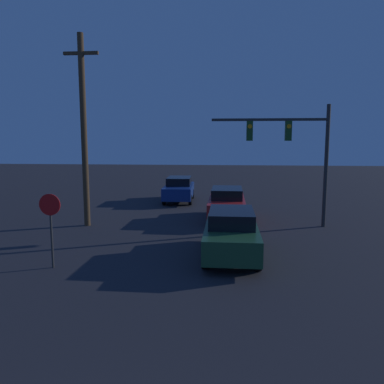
{
  "coord_description": "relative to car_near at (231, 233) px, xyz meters",
  "views": [
    {
      "loc": [
        1.38,
        -2.18,
        3.98
      ],
      "look_at": [
        0.0,
        12.95,
        1.9
      ],
      "focal_mm": 35.0,
      "sensor_mm": 36.0,
      "label": 1
    }
  ],
  "objects": [
    {
      "name": "traffic_signal_mast",
      "position": [
        2.93,
        4.92,
        2.96
      ],
      "size": [
        5.35,
        0.3,
        5.61
      ],
      "color": "#2D2D2D",
      "rests_on": "ground_plane"
    },
    {
      "name": "car_near",
      "position": [
        0.0,
        0.0,
        0.0
      ],
      "size": [
        1.85,
        4.36,
        1.6
      ],
      "rotation": [
        0.0,
        0.0,
        3.14
      ],
      "color": "#1E4728",
      "rests_on": "ground_plane"
    },
    {
      "name": "stop_sign",
      "position": [
        -5.62,
        -1.76,
        0.81
      ],
      "size": [
        0.68,
        0.07,
        2.36
      ],
      "color": "#2D2D2D",
      "rests_on": "ground_plane"
    },
    {
      "name": "car_far",
      "position": [
        -3.29,
        11.65,
        0.0
      ],
      "size": [
        1.96,
        4.41,
        1.6
      ],
      "rotation": [
        0.0,
        0.0,
        3.18
      ],
      "color": "navy",
      "rests_on": "ground_plane"
    },
    {
      "name": "utility_pole",
      "position": [
        -6.73,
        4.14,
        3.69
      ],
      "size": [
        1.6,
        0.28,
        8.73
      ],
      "color": "#4C3823",
      "rests_on": "ground_plane"
    },
    {
      "name": "car_mid",
      "position": [
        -0.15,
        6.12,
        0.0
      ],
      "size": [
        1.87,
        4.37,
        1.6
      ],
      "rotation": [
        0.0,
        0.0,
        3.13
      ],
      "color": "#B21E1E",
      "rests_on": "ground_plane"
    }
  ]
}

